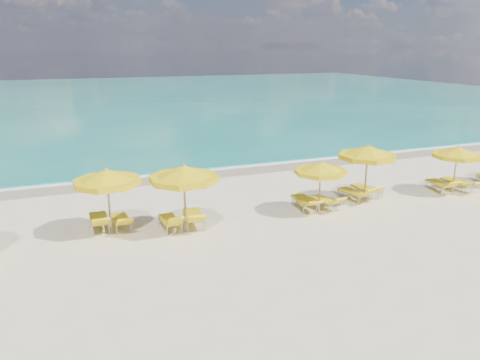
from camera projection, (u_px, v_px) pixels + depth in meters
name	position (u px, v px, depth m)	size (l,w,h in m)	color
ground_plane	(254.00, 219.00, 18.48)	(120.00, 120.00, 0.00)	beige
ocean	(111.00, 98.00, 61.46)	(120.00, 80.00, 0.30)	#157866
wet_sand_band	(200.00, 173.00, 25.11)	(120.00, 2.60, 0.01)	tan
foam_line	(196.00, 170.00, 25.83)	(120.00, 1.20, 0.03)	white
whitecap_near	(74.00, 147.00, 31.60)	(14.00, 0.36, 0.05)	white
whitecap_far	(232.00, 121.00, 42.77)	(18.00, 0.30, 0.05)	white
umbrella_2	(107.00, 177.00, 16.50)	(3.25, 3.25, 2.48)	tan
umbrella_3	(184.00, 174.00, 16.60)	(3.35, 3.35, 2.58)	tan
umbrella_4	(321.00, 168.00, 18.71)	(2.53, 2.53, 2.19)	tan
umbrella_5	(368.00, 152.00, 20.04)	(3.22, 3.22, 2.57)	tan
umbrella_6	(457.00, 153.00, 21.29)	(2.72, 2.72, 2.24)	tan
lounger_2_left	(99.00, 223.00, 17.38)	(0.67, 1.93, 0.84)	#A5A8AD
lounger_2_right	(121.00, 223.00, 17.44)	(0.67, 1.78, 0.77)	#A5A8AD
lounger_3_left	(170.00, 224.00, 17.34)	(0.65, 1.74, 0.84)	#A5A8AD
lounger_3_right	(194.00, 220.00, 17.69)	(0.94, 2.08, 0.87)	#A5A8AD
lounger_4_left	(304.00, 204.00, 19.49)	(0.83, 2.02, 0.76)	#A5A8AD
lounger_4_right	(325.00, 204.00, 19.62)	(0.84, 1.80, 0.76)	#A5A8AD
lounger_5_left	(354.00, 196.00, 20.60)	(0.94, 1.91, 0.85)	#A5A8AD
lounger_5_right	(365.00, 192.00, 21.19)	(0.64, 1.82, 0.79)	#A5A8AD
lounger_6_left	(440.00, 187.00, 21.90)	(0.91, 1.93, 0.80)	#A5A8AD
lounger_6_right	(457.00, 185.00, 22.17)	(0.74, 2.04, 0.73)	#A5A8AD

